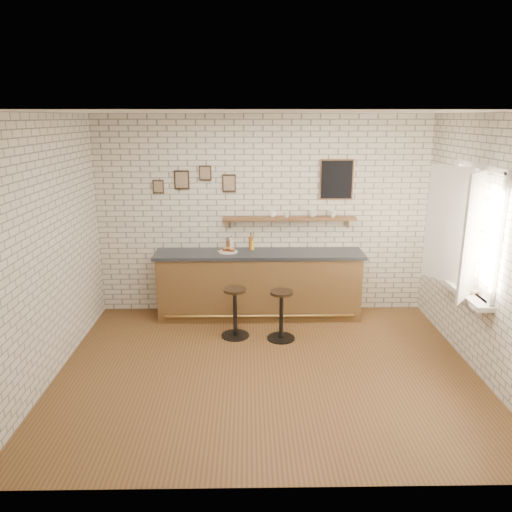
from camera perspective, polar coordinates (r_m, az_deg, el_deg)
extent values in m
plane|color=brown|center=(6.20, 1.25, -12.82)|extent=(5.00, 5.00, 0.00)
cube|color=brown|center=(7.56, 0.36, -3.44)|extent=(3.00, 0.58, 0.96)
cube|color=#2D333A|center=(7.41, 0.37, 0.25)|extent=(3.10, 0.62, 0.05)
cylinder|color=olive|center=(7.39, 0.42, -6.90)|extent=(2.79, 0.04, 0.04)
cylinder|color=white|center=(7.43, -3.22, 0.50)|extent=(0.28, 0.28, 0.01)
cylinder|color=gold|center=(7.45, -2.76, 0.61)|extent=(0.05, 0.05, 0.00)
cylinder|color=gold|center=(7.42, -2.99, 0.55)|extent=(0.05, 0.05, 0.00)
cylinder|color=gold|center=(7.50, -4.02, 0.70)|extent=(0.06, 0.06, 0.00)
cylinder|color=gold|center=(7.47, -2.89, 0.65)|extent=(0.06, 0.06, 0.00)
cylinder|color=gold|center=(7.38, -4.16, 0.45)|extent=(0.06, 0.06, 0.00)
cylinder|color=gold|center=(7.43, -2.73, 0.57)|extent=(0.04, 0.04, 0.00)
cylinder|color=gold|center=(7.38, -3.25, 0.45)|extent=(0.05, 0.05, 0.00)
cylinder|color=gold|center=(7.38, -4.16, 0.44)|extent=(0.04, 0.04, 0.00)
cylinder|color=gold|center=(7.45, -4.37, 0.58)|extent=(0.05, 0.05, 0.00)
cylinder|color=gold|center=(7.38, -2.93, 0.47)|extent=(0.06, 0.06, 0.00)
cylinder|color=brown|center=(7.55, -3.22, 1.27)|extent=(0.06, 0.06, 0.15)
cylinder|color=brown|center=(7.52, -3.23, 1.92)|extent=(0.02, 0.02, 0.03)
cylinder|color=black|center=(7.52, -3.23, 2.08)|extent=(0.02, 0.02, 0.01)
cylinder|color=white|center=(7.54, -2.85, 1.34)|extent=(0.05, 0.05, 0.16)
cylinder|color=white|center=(7.52, -2.86, 2.07)|extent=(0.02, 0.02, 0.04)
cylinder|color=black|center=(7.51, -2.86, 2.25)|extent=(0.02, 0.02, 0.01)
cylinder|color=#985018|center=(7.53, -0.61, 1.48)|extent=(0.06, 0.06, 0.20)
cylinder|color=#985018|center=(7.50, -0.61, 2.39)|extent=(0.02, 0.02, 0.05)
cylinder|color=black|center=(7.50, -0.61, 2.60)|extent=(0.02, 0.02, 0.01)
cylinder|color=yellow|center=(7.54, -0.43, 1.25)|extent=(0.05, 0.05, 0.14)
cylinder|color=yellow|center=(7.52, -0.43, 1.85)|extent=(0.02, 0.02, 0.03)
cylinder|color=maroon|center=(7.52, -0.43, 2.00)|extent=(0.03, 0.03, 0.01)
cylinder|color=black|center=(7.05, -2.38, -9.04)|extent=(0.39, 0.39, 0.02)
cylinder|color=black|center=(6.92, -2.41, -6.55)|extent=(0.06, 0.06, 0.64)
cylinder|color=black|center=(6.80, -2.44, -3.89)|extent=(0.38, 0.38, 0.04)
cylinder|color=black|center=(6.97, 2.87, -9.34)|extent=(0.39, 0.39, 0.02)
cylinder|color=black|center=(6.84, 2.90, -6.85)|extent=(0.06, 0.06, 0.64)
cylinder|color=black|center=(6.72, 2.94, -4.19)|extent=(0.39, 0.39, 0.04)
cube|color=brown|center=(7.52, 3.83, 4.31)|extent=(2.00, 0.18, 0.04)
cube|color=brown|center=(7.58, -3.04, 3.80)|extent=(0.03, 0.04, 0.16)
cube|color=brown|center=(7.73, 10.46, 3.79)|extent=(0.03, 0.04, 0.16)
imported|color=white|center=(7.49, 1.92, 4.81)|extent=(0.16, 0.16, 0.09)
imported|color=white|center=(7.50, 3.53, 4.77)|extent=(0.11, 0.11, 0.08)
imported|color=white|center=(7.54, 6.49, 4.80)|extent=(0.12, 0.12, 0.09)
imported|color=white|center=(7.59, 8.79, 4.79)|extent=(0.14, 0.14, 0.10)
cube|color=black|center=(7.54, -8.49, 8.60)|extent=(0.22, 0.02, 0.28)
cube|color=black|center=(7.49, -5.83, 9.41)|extent=(0.18, 0.02, 0.22)
cube|color=black|center=(7.49, -3.10, 8.31)|extent=(0.20, 0.02, 0.26)
cube|color=black|center=(7.61, -11.09, 7.78)|extent=(0.16, 0.02, 0.20)
cube|color=black|center=(7.59, 9.19, 8.62)|extent=(0.46, 0.02, 0.56)
cube|color=white|center=(6.64, 22.41, -3.60)|extent=(0.20, 1.35, 0.06)
cube|color=white|center=(6.37, 24.41, 9.29)|extent=(0.05, 1.30, 0.06)
cube|color=white|center=(6.67, 22.97, -3.58)|extent=(0.05, 1.30, 0.06)
cube|color=white|center=(5.95, 25.99, 1.39)|extent=(0.05, 0.06, 1.50)
cube|color=white|center=(7.01, 21.69, 3.82)|extent=(0.05, 0.06, 1.50)
cube|color=white|center=(6.15, 23.52, 2.09)|extent=(0.40, 0.46, 1.46)
cube|color=white|center=(6.68, 21.46, 3.31)|extent=(0.40, 0.46, 1.46)
imported|color=tan|center=(6.49, 22.80, -3.70)|extent=(0.20, 0.25, 0.02)
imported|color=tan|center=(6.51, 22.69, -3.44)|extent=(0.21, 0.24, 0.02)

